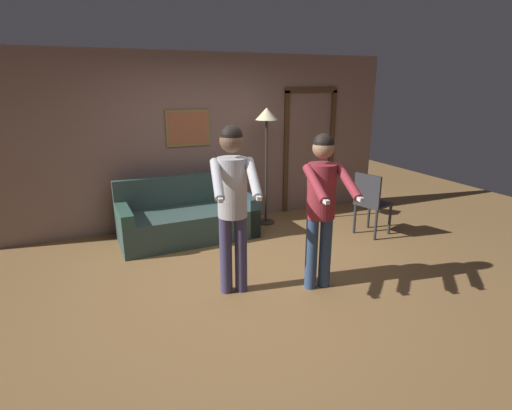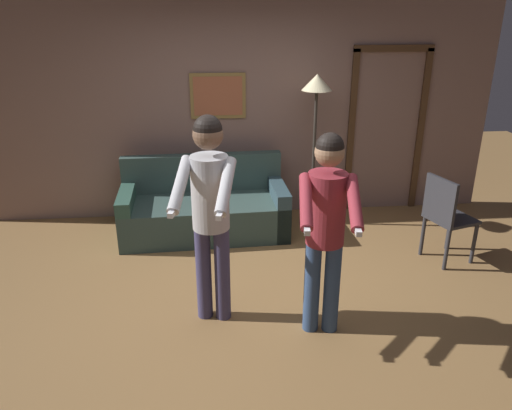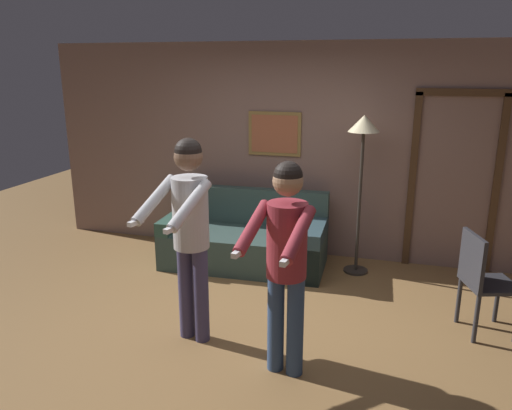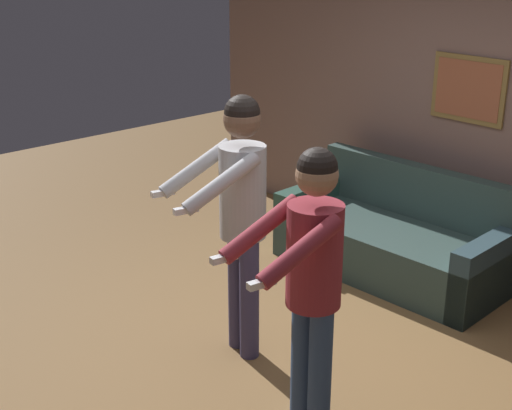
# 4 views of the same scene
# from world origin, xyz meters

# --- Properties ---
(ground_plane) EXTENTS (12.00, 12.00, 0.00)m
(ground_plane) POSITION_xyz_m (0.00, 0.00, 0.00)
(ground_plane) COLOR olive
(back_wall_assembly) EXTENTS (6.40, 0.10, 2.60)m
(back_wall_assembly) POSITION_xyz_m (0.02, 2.15, 1.30)
(back_wall_assembly) COLOR #886A61
(back_wall_assembly) RESTS_ON ground_plane
(couch) EXTENTS (1.93, 0.93, 0.87)m
(couch) POSITION_xyz_m (-0.42, 1.54, 0.28)
(couch) COLOR #374E49
(couch) RESTS_ON ground_plane
(person_standing_left) EXTENTS (0.53, 0.72, 1.77)m
(person_standing_left) POSITION_xyz_m (-0.34, -0.22, 1.08)
(person_standing_left) COLOR #403C63
(person_standing_left) RESTS_ON ground_plane
(person_standing_right) EXTENTS (0.50, 0.70, 1.68)m
(person_standing_right) POSITION_xyz_m (0.54, -0.48, 1.01)
(person_standing_right) COLOR navy
(person_standing_right) RESTS_ON ground_plane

